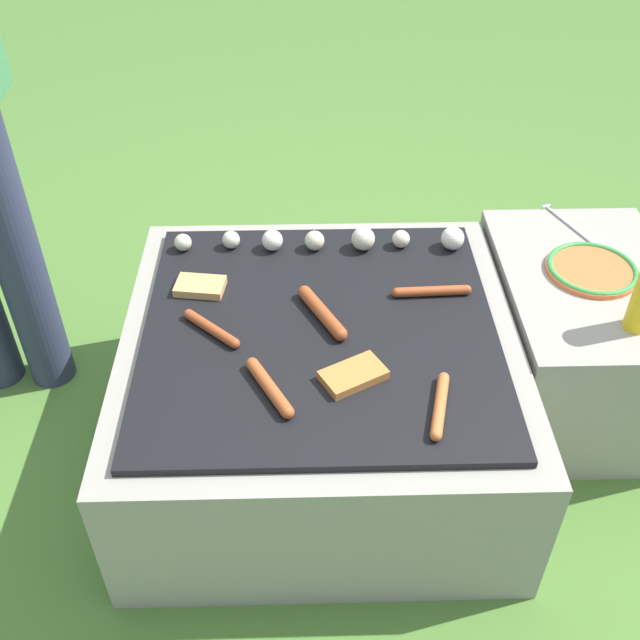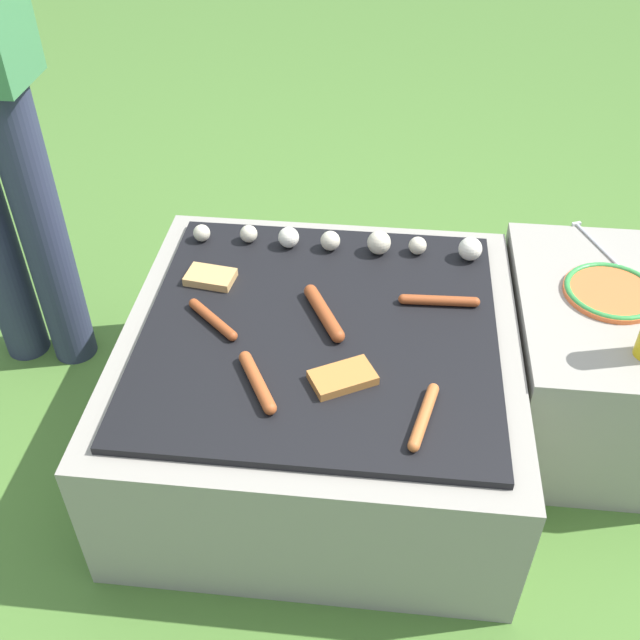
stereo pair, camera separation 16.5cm
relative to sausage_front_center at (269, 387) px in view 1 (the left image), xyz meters
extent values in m
plane|color=#47702D|center=(0.11, 0.20, -0.40)|extent=(14.00, 14.00, 0.00)
cube|color=gray|center=(0.11, 0.20, -0.22)|extent=(0.89, 0.89, 0.37)
cube|color=black|center=(0.11, 0.20, -0.02)|extent=(0.78, 0.78, 0.02)
cube|color=gray|center=(0.77, 0.37, -0.21)|extent=(0.42, 0.62, 0.39)
cylinder|color=#2D334C|center=(-0.63, 0.47, 0.00)|extent=(0.12, 0.12, 0.81)
cylinder|color=#B7602D|center=(0.34, -0.06, 0.00)|extent=(0.06, 0.16, 0.02)
sphere|color=#B7602D|center=(0.36, 0.02, 0.00)|extent=(0.02, 0.02, 0.02)
sphere|color=#B7602D|center=(0.32, -0.13, 0.00)|extent=(0.02, 0.02, 0.02)
cylinder|color=#93421E|center=(-0.13, 0.19, 0.00)|extent=(0.13, 0.12, 0.02)
sphere|color=#93421E|center=(-0.08, 0.14, 0.00)|extent=(0.02, 0.02, 0.02)
sphere|color=#93421E|center=(-0.19, 0.24, 0.00)|extent=(0.02, 0.02, 0.02)
cylinder|color=#93421E|center=(0.37, 0.31, 0.00)|extent=(0.17, 0.03, 0.02)
sphere|color=#93421E|center=(0.45, 0.31, 0.00)|extent=(0.02, 0.02, 0.02)
sphere|color=#93421E|center=(0.29, 0.30, 0.00)|extent=(0.02, 0.02, 0.02)
cylinder|color=#A34C23|center=(0.00, 0.00, 0.00)|extent=(0.10, 0.15, 0.03)
sphere|color=#A34C23|center=(-0.04, 0.07, 0.00)|extent=(0.03, 0.03, 0.03)
sphere|color=#A34C23|center=(0.04, -0.07, 0.00)|extent=(0.03, 0.03, 0.03)
cylinder|color=#93421E|center=(0.11, 0.23, 0.00)|extent=(0.10, 0.16, 0.03)
sphere|color=#93421E|center=(0.15, 0.16, 0.00)|extent=(0.03, 0.03, 0.03)
sphere|color=#93421E|center=(0.07, 0.30, 0.00)|extent=(0.03, 0.03, 0.03)
cube|color=tan|center=(-0.17, 0.34, 0.00)|extent=(0.12, 0.09, 0.02)
cube|color=#B27033|center=(0.17, 0.03, 0.00)|extent=(0.15, 0.13, 0.02)
sphere|color=beige|center=(-0.23, 0.51, 0.01)|extent=(0.04, 0.04, 0.04)
sphere|color=beige|center=(-0.11, 0.52, 0.01)|extent=(0.04, 0.04, 0.04)
sphere|color=silver|center=(0.00, 0.50, 0.01)|extent=(0.05, 0.05, 0.05)
sphere|color=beige|center=(0.10, 0.50, 0.01)|extent=(0.05, 0.05, 0.05)
sphere|color=beige|center=(0.22, 0.50, 0.02)|extent=(0.06, 0.06, 0.06)
sphere|color=beige|center=(0.32, 0.51, 0.01)|extent=(0.04, 0.04, 0.04)
sphere|color=silver|center=(0.45, 0.50, 0.02)|extent=(0.06, 0.06, 0.06)
cylinder|color=orange|center=(0.77, 0.39, -0.01)|extent=(0.22, 0.22, 0.01)
torus|color=#338C3F|center=(0.77, 0.39, 0.00)|extent=(0.22, 0.22, 0.01)
cylinder|color=silver|center=(0.78, 0.58, -0.01)|extent=(0.09, 0.20, 0.01)
cube|color=silver|center=(0.74, 0.68, -0.01)|extent=(0.03, 0.02, 0.01)
camera|label=1|loc=(0.07, -1.06, 1.08)|focal=42.00mm
camera|label=2|loc=(0.24, -1.05, 1.08)|focal=42.00mm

